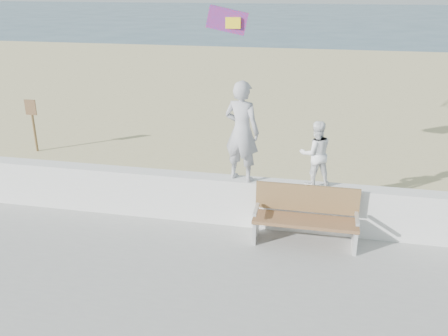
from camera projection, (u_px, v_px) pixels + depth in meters
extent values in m
plane|color=#315062|center=(188.00, 289.00, 7.39)|extent=(220.00, 220.00, 0.00)
cube|color=#C7BA84|center=(263.00, 127.00, 15.58)|extent=(90.00, 40.00, 0.08)
cube|color=silver|center=(216.00, 199.00, 8.99)|extent=(30.00, 0.35, 0.90)
imported|color=#A1A2A7|center=(242.00, 131.00, 8.40)|extent=(0.77, 0.63, 1.83)
imported|color=white|center=(316.00, 154.00, 8.27)|extent=(0.69, 0.61, 1.18)
cube|color=brown|center=(305.00, 221.00, 8.17)|extent=(1.80, 0.50, 0.06)
cube|color=olive|center=(307.00, 198.00, 8.30)|extent=(1.80, 0.05, 0.50)
cube|color=silver|center=(256.00, 229.00, 8.42)|extent=(0.06, 0.50, 0.40)
cube|color=white|center=(256.00, 210.00, 8.22)|extent=(0.06, 0.45, 0.05)
cube|color=white|center=(355.00, 238.00, 8.09)|extent=(0.06, 0.50, 0.40)
cube|color=silver|center=(357.00, 219.00, 7.90)|extent=(0.06, 0.45, 0.05)
cube|color=red|center=(227.00, 20.00, 10.38)|extent=(0.96, 0.38, 0.64)
cube|color=yellow|center=(234.00, 23.00, 10.37)|extent=(0.33, 0.25, 0.24)
cylinder|color=brown|center=(34.00, 130.00, 12.99)|extent=(0.07, 0.07, 1.20)
cube|color=brown|center=(30.00, 107.00, 12.73)|extent=(0.32, 0.03, 0.42)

